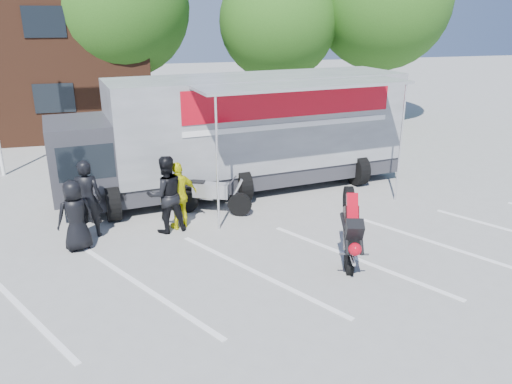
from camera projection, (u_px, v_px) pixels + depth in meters
name	position (u px, v px, depth m)	size (l,w,h in m)	color
ground	(260.00, 298.00, 9.86)	(100.00, 100.00, 0.00)	gray
parking_bay_lines	(248.00, 274.00, 10.77)	(18.00, 5.00, 0.01)	white
tree_left	(120.00, 7.00, 22.04)	(6.12, 6.12, 8.64)	#382314
tree_mid	(278.00, 22.00, 23.05)	(5.44, 5.44, 7.68)	#382314
tree_right	(382.00, 1.00, 23.51)	(6.46, 6.46, 9.12)	#382314
transporter_truck	(245.00, 188.00, 16.07)	(11.13, 5.36, 3.54)	#979A9F
parked_motorcycle	(214.00, 214.00, 14.02)	(0.74, 2.22, 1.16)	#B5B6BB
stunt_bike_rider	(345.00, 259.00, 11.43)	(0.78, 1.65, 1.95)	black
spectator_leather_a	(75.00, 216.00, 11.64)	(0.84, 0.55, 1.72)	black
spectator_leather_b	(87.00, 199.00, 12.29)	(0.73, 0.48, 1.99)	black
spectator_leather_c	(166.00, 194.00, 12.58)	(0.97, 0.76, 2.00)	black
spectator_hivis	(179.00, 196.00, 12.82)	(1.04, 0.43, 1.78)	#EAEA0C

